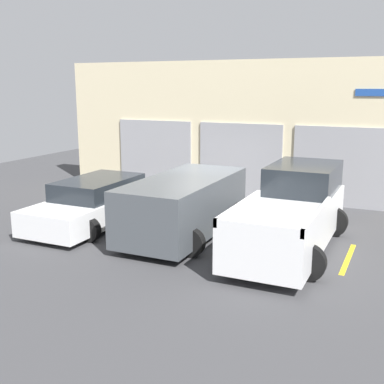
# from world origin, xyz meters

# --- Properties ---
(ground_plane) EXTENTS (28.00, 28.00, 0.00)m
(ground_plane) POSITION_xyz_m (0.00, 0.00, 0.00)
(ground_plane) COLOR #3D3D3F
(shophouse_building) EXTENTS (14.63, 0.68, 4.82)m
(shophouse_building) POSITION_xyz_m (-0.01, 3.29, 2.36)
(shophouse_building) COLOR beige
(shophouse_building) RESTS_ON ground
(pickup_truck) EXTENTS (2.35, 5.36, 1.92)m
(pickup_truck) POSITION_xyz_m (2.82, -1.74, 0.89)
(pickup_truck) COLOR white
(pickup_truck) RESTS_ON ground
(sedan_white) EXTENTS (2.25, 4.76, 1.32)m
(sedan_white) POSITION_xyz_m (-2.82, -2.02, 0.62)
(sedan_white) COLOR white
(sedan_white) RESTS_ON ground
(sedan_side) EXTENTS (2.37, 4.51, 1.57)m
(sedan_side) POSITION_xyz_m (0.00, -2.04, 0.86)
(sedan_side) COLOR #474C51
(sedan_side) RESTS_ON ground
(parking_stripe_far_left) EXTENTS (0.12, 2.20, 0.01)m
(parking_stripe_far_left) POSITION_xyz_m (-4.23, -2.05, 0.00)
(parking_stripe_far_left) COLOR gold
(parking_stripe_far_left) RESTS_ON ground
(parking_stripe_left) EXTENTS (0.12, 2.20, 0.01)m
(parking_stripe_left) POSITION_xyz_m (-1.41, -2.05, 0.00)
(parking_stripe_left) COLOR gold
(parking_stripe_left) RESTS_ON ground
(parking_stripe_centre) EXTENTS (0.12, 2.20, 0.01)m
(parking_stripe_centre) POSITION_xyz_m (1.41, -2.05, 0.00)
(parking_stripe_centre) COLOR gold
(parking_stripe_centre) RESTS_ON ground
(parking_stripe_right) EXTENTS (0.12, 2.20, 0.01)m
(parking_stripe_right) POSITION_xyz_m (4.23, -2.05, 0.00)
(parking_stripe_right) COLOR gold
(parking_stripe_right) RESTS_ON ground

